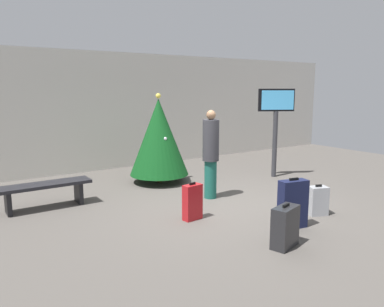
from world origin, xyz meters
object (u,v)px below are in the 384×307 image
Objects in this scene: suitcase_0 at (293,204)px; traveller_0 at (211,152)px; holiday_tree at (159,137)px; suitcase_1 at (318,201)px; suitcase_2 at (192,202)px; waiting_bench at (45,189)px; suitcase_3 at (285,227)px; flight_info_kiosk at (276,116)px.

traveller_0 is at bearing 92.37° from suitcase_0.
suitcase_1 is (1.16, -3.66, -0.83)m from holiday_tree.
holiday_tree is at bearing 97.12° from traveller_0.
suitcase_1 is at bearing -27.72° from suitcase_2.
suitcase_0 is (3.06, -3.26, 0.03)m from waiting_bench.
suitcase_3 is at bearing -75.06° from suitcase_2.
holiday_tree is at bearing 11.69° from waiting_bench.
traveller_0 is (2.97, -1.18, 0.58)m from waiting_bench.
flight_info_kiosk reaches higher than suitcase_3.
waiting_bench is at bearing 133.49° from suitcase_2.
suitcase_1 is (-1.53, -2.52, -1.29)m from flight_info_kiosk.
suitcase_1 is 2.23m from suitcase_2.
suitcase_3 is at bearing -94.92° from holiday_tree.
flight_info_kiosk is 3.22m from suitcase_1.
waiting_bench is at bearing 122.72° from suitcase_3.
suitcase_0 is at bearing -85.45° from holiday_tree.
suitcase_2 reaches higher than suitcase_1.
traveller_0 reaches higher than suitcase_1.
suitcase_0 is at bearing -47.30° from suitcase_2.
suitcase_2 is at bearing -46.51° from waiting_bench.
suitcase_3 is (2.39, -3.71, -0.07)m from waiting_bench.
waiting_bench is (-5.45, 0.57, -1.18)m from flight_info_kiosk.
suitcase_1 is 1.66m from suitcase_3.
suitcase_1 is (0.95, -1.91, -0.70)m from traveller_0.
flight_info_kiosk is (2.69, -1.14, 0.46)m from holiday_tree.
suitcase_0 is at bearing 34.11° from suitcase_3.
waiting_bench is 4.99m from suitcase_1.
traveller_0 reaches higher than suitcase_2.
flight_info_kiosk is 3.51× the size of suitcase_3.
holiday_tree is 0.95× the size of flight_info_kiosk.
traveller_0 is at bearing 116.35° from suitcase_1.
waiting_bench is at bearing -168.31° from holiday_tree.
holiday_tree is 3.83× the size of suitcase_1.
suitcase_2 is at bearing -157.12° from flight_info_kiosk.
suitcase_3 is (0.45, -1.67, -0.01)m from suitcase_2.
suitcase_2 reaches higher than suitcase_3.
waiting_bench is 2.04× the size of suitcase_0.
holiday_tree is 4.37m from suitcase_3.
flight_info_kiosk is 1.23× the size of traveller_0.
holiday_tree is 2.91m from waiting_bench.
traveller_0 is 2.24m from suitcase_1.
suitcase_3 is at bearing -57.28° from waiting_bench.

